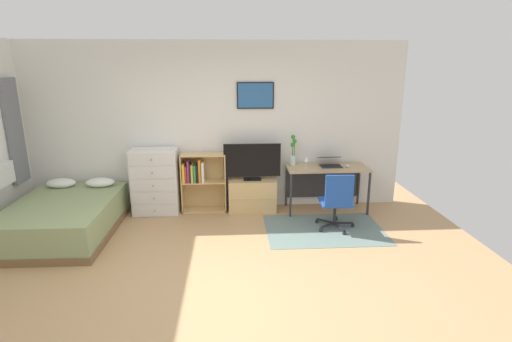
# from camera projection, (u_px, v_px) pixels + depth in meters

# --- Properties ---
(ground_plane) EXTENTS (7.20, 7.20, 0.00)m
(ground_plane) POSITION_uv_depth(u_px,v_px,m) (212.00, 281.00, 4.38)
(ground_plane) COLOR tan
(wall_back_with_posters) EXTENTS (6.12, 0.09, 2.70)m
(wall_back_with_posters) POSITION_uv_depth(u_px,v_px,m) (216.00, 127.00, 6.36)
(wall_back_with_posters) COLOR silver
(wall_back_with_posters) RESTS_ON ground_plane
(area_rug) EXTENTS (1.70, 1.20, 0.01)m
(area_rug) POSITION_uv_depth(u_px,v_px,m) (324.00, 229.00, 5.73)
(area_rug) COLOR slate
(area_rug) RESTS_ON ground_plane
(bed) EXTENTS (1.37, 1.93, 0.61)m
(bed) POSITION_uv_depth(u_px,v_px,m) (65.00, 217.00, 5.54)
(bed) COLOR brown
(bed) RESTS_ON ground_plane
(dresser) EXTENTS (0.72, 0.46, 1.05)m
(dresser) POSITION_uv_depth(u_px,v_px,m) (156.00, 182.00, 6.26)
(dresser) COLOR silver
(dresser) RESTS_ON ground_plane
(bookshelf) EXTENTS (0.72, 0.30, 0.95)m
(bookshelf) POSITION_uv_depth(u_px,v_px,m) (200.00, 178.00, 6.36)
(bookshelf) COLOR tan
(bookshelf) RESTS_ON ground_plane
(tv_stand) EXTENTS (0.77, 0.41, 0.53)m
(tv_stand) POSITION_uv_depth(u_px,v_px,m) (252.00, 195.00, 6.43)
(tv_stand) COLOR tan
(tv_stand) RESTS_ON ground_plane
(television) EXTENTS (0.91, 0.16, 0.59)m
(television) POSITION_uv_depth(u_px,v_px,m) (252.00, 162.00, 6.26)
(television) COLOR black
(television) RESTS_ON tv_stand
(desk) EXTENTS (1.30, 0.57, 0.74)m
(desk) POSITION_uv_depth(u_px,v_px,m) (326.00, 174.00, 6.41)
(desk) COLOR tan
(desk) RESTS_ON ground_plane
(office_chair) EXTENTS (0.56, 0.58, 0.86)m
(office_chair) POSITION_uv_depth(u_px,v_px,m) (337.00, 200.00, 5.61)
(office_chair) COLOR #232326
(office_chair) RESTS_ON ground_plane
(laptop) EXTENTS (0.35, 0.38, 0.15)m
(laptop) POSITION_uv_depth(u_px,v_px,m) (330.00, 162.00, 6.37)
(laptop) COLOR #333338
(laptop) RESTS_ON desk
(computer_mouse) EXTENTS (0.06, 0.10, 0.03)m
(computer_mouse) POSITION_uv_depth(u_px,v_px,m) (347.00, 166.00, 6.30)
(computer_mouse) COLOR silver
(computer_mouse) RESTS_ON desk
(bamboo_vase) EXTENTS (0.10, 0.09, 0.50)m
(bamboo_vase) POSITION_uv_depth(u_px,v_px,m) (293.00, 152.00, 6.37)
(bamboo_vase) COLOR silver
(bamboo_vase) RESTS_ON desk
(wine_glass) EXTENTS (0.07, 0.07, 0.18)m
(wine_glass) POSITION_uv_depth(u_px,v_px,m) (306.00, 160.00, 6.20)
(wine_glass) COLOR silver
(wine_glass) RESTS_ON desk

